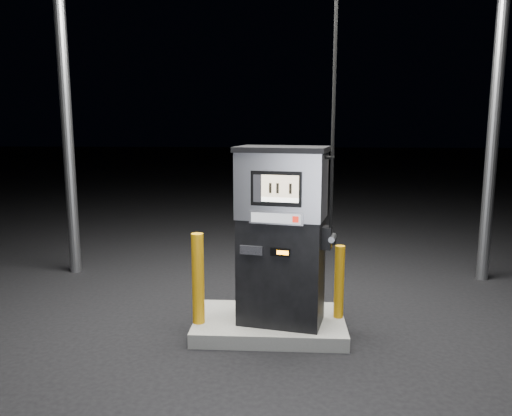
{
  "coord_description": "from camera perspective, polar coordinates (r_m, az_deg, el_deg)",
  "views": [
    {
      "loc": [
        0.16,
        -5.1,
        2.23
      ],
      "look_at": [
        -0.15,
        0.0,
        1.35
      ],
      "focal_mm": 35.0,
      "sensor_mm": 36.0,
      "label": 1
    }
  ],
  "objects": [
    {
      "name": "ground",
      "position": [
        5.57,
        1.57,
        -13.82
      ],
      "size": [
        80.0,
        80.0,
        0.0
      ],
      "primitive_type": "plane",
      "color": "black",
      "rests_on": "ground"
    },
    {
      "name": "pump_island",
      "position": [
        5.54,
        1.57,
        -13.11
      ],
      "size": [
        1.6,
        1.0,
        0.15
      ],
      "primitive_type": "cube",
      "color": "#62625E",
      "rests_on": "ground"
    },
    {
      "name": "fuel_dispenser",
      "position": [
        5.13,
        2.97,
        -3.01
      ],
      "size": [
        1.06,
        0.72,
        3.82
      ],
      "rotation": [
        0.0,
        0.0,
        -0.21
      ],
      "color": "black",
      "rests_on": "pump_island"
    },
    {
      "name": "bollard_left",
      "position": [
        5.25,
        -6.64,
        -8.03
      ],
      "size": [
        0.13,
        0.13,
        0.96
      ],
      "primitive_type": "cylinder",
      "rotation": [
        0.0,
        0.0,
        -0.05
      ],
      "color": "#CB890B",
      "rests_on": "pump_island"
    },
    {
      "name": "bollard_right",
      "position": [
        5.46,
        9.49,
        -8.32
      ],
      "size": [
        0.12,
        0.12,
        0.79
      ],
      "primitive_type": "cylinder",
      "rotation": [
        0.0,
        0.0,
        0.13
      ],
      "color": "#CB890B",
      "rests_on": "pump_island"
    }
  ]
}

